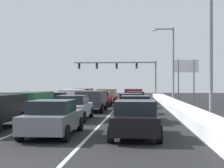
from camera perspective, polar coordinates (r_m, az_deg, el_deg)
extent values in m
plane|color=black|center=(28.34, -3.18, -4.50)|extent=(130.05, 130.05, 0.00)
cube|color=silver|center=(33.15, 0.90, -3.86)|extent=(0.14, 55.02, 0.01)
cube|color=silver|center=(33.53, -4.92, -3.82)|extent=(0.14, 55.02, 0.01)
cube|color=white|center=(33.22, 10.08, -3.33)|extent=(1.56, 55.02, 0.61)
cube|color=white|center=(34.78, -13.58, -3.24)|extent=(2.12, 55.02, 0.54)
cube|color=black|center=(14.25, 3.93, -6.28)|extent=(1.82, 4.50, 0.70)
cube|color=black|center=(14.05, 3.92, -3.89)|extent=(1.64, 2.20, 0.55)
cube|color=red|center=(12.08, 0.52, -6.82)|extent=(0.24, 0.08, 0.14)
cube|color=red|center=(12.06, 7.13, -6.83)|extent=(0.24, 0.08, 0.14)
cylinder|color=black|center=(15.86, 0.75, -6.75)|extent=(0.22, 0.66, 0.66)
cylinder|color=black|center=(15.84, 7.23, -6.75)|extent=(0.22, 0.66, 0.66)
cylinder|color=black|center=(12.79, -0.17, -8.34)|extent=(0.22, 0.66, 0.66)
cylinder|color=black|center=(12.77, 7.90, -8.35)|extent=(0.22, 0.66, 0.66)
cube|color=#1E5633|center=(20.44, 3.94, -4.42)|extent=(1.82, 4.50, 0.70)
cube|color=black|center=(20.25, 3.94, -2.74)|extent=(1.64, 2.20, 0.55)
cube|color=red|center=(18.26, 1.70, -4.55)|extent=(0.24, 0.08, 0.14)
cube|color=red|center=(18.24, 6.06, -4.55)|extent=(0.24, 0.08, 0.14)
cylinder|color=black|center=(22.04, 1.66, -4.89)|extent=(0.22, 0.66, 0.66)
cylinder|color=black|center=(22.02, 6.31, -4.89)|extent=(0.22, 0.66, 0.66)
cylinder|color=black|center=(18.95, 1.19, -5.66)|extent=(0.22, 0.66, 0.66)
cylinder|color=black|center=(18.93, 6.61, -5.67)|extent=(0.22, 0.66, 0.66)
cube|color=navy|center=(26.04, 3.18, -3.50)|extent=(1.82, 4.50, 0.70)
cube|color=black|center=(25.86, 3.17, -2.18)|extent=(1.64, 2.20, 0.55)
cube|color=red|center=(23.86, 1.40, -3.51)|extent=(0.24, 0.08, 0.14)
cube|color=red|center=(23.83, 4.73, -3.52)|extent=(0.24, 0.08, 0.14)
cylinder|color=black|center=(27.64, 1.41, -3.92)|extent=(0.22, 0.66, 0.66)
cylinder|color=black|center=(27.60, 5.11, -3.93)|extent=(0.22, 0.66, 0.66)
cylinder|color=black|center=(24.55, 1.02, -4.40)|extent=(0.22, 0.66, 0.66)
cylinder|color=black|center=(24.51, 5.19, -4.41)|extent=(0.22, 0.66, 0.66)
cube|color=silver|center=(32.66, 3.93, -2.81)|extent=(1.82, 4.50, 0.70)
cube|color=black|center=(32.49, 3.93, -1.76)|extent=(1.64, 2.20, 0.55)
cube|color=red|center=(30.47, 2.59, -2.78)|extent=(0.24, 0.08, 0.14)
cube|color=red|center=(30.46, 5.19, -2.78)|extent=(0.24, 0.08, 0.14)
cylinder|color=black|center=(34.24, 2.47, -3.19)|extent=(0.22, 0.66, 0.66)
cylinder|color=black|center=(34.23, 5.45, -3.19)|extent=(0.22, 0.66, 0.66)
cylinder|color=black|center=(31.15, 2.26, -3.50)|extent=(0.22, 0.66, 0.66)
cylinder|color=black|center=(31.13, 5.54, -3.50)|extent=(0.22, 0.66, 0.66)
cube|color=maroon|center=(39.43, 3.65, -1.75)|extent=(1.95, 4.90, 1.25)
cube|color=black|center=(37.01, 3.60, -1.43)|extent=(1.56, 0.06, 0.55)
cube|color=red|center=(37.06, 2.39, -2.01)|extent=(0.20, 0.08, 0.28)
cube|color=red|center=(37.03, 4.80, -2.01)|extent=(0.20, 0.08, 0.28)
cylinder|color=black|center=(41.18, 2.36, -2.62)|extent=(0.25, 0.74, 0.74)
cylinder|color=black|center=(41.15, 5.02, -2.62)|extent=(0.25, 0.74, 0.74)
cylinder|color=black|center=(37.78, 2.16, -2.85)|extent=(0.25, 0.74, 0.74)
cylinder|color=black|center=(37.75, 5.07, -2.85)|extent=(0.25, 0.74, 0.74)
cube|color=slate|center=(14.74, -9.81, -6.08)|extent=(1.82, 4.50, 0.70)
cube|color=black|center=(14.54, -9.96, -3.76)|extent=(1.64, 2.20, 0.55)
cube|color=red|center=(12.84, -15.27, -6.42)|extent=(0.24, 0.08, 0.14)
cube|color=red|center=(12.44, -9.23, -6.62)|extent=(0.24, 0.08, 0.14)
cylinder|color=black|center=(16.49, -11.49, -6.49)|extent=(0.22, 0.66, 0.66)
cylinder|color=black|center=(16.10, -5.34, -6.65)|extent=(0.22, 0.66, 0.66)
cylinder|color=black|center=(13.56, -15.13, -7.87)|extent=(0.22, 0.66, 0.66)
cylinder|color=black|center=(13.08, -7.69, -8.16)|extent=(0.22, 0.66, 0.66)
cube|color=#B7BABF|center=(21.14, -6.49, -4.28)|extent=(1.82, 4.50, 0.70)
cube|color=black|center=(20.95, -6.57, -2.65)|extent=(1.64, 2.20, 0.55)
cube|color=red|center=(19.14, -9.79, -4.35)|extent=(0.24, 0.08, 0.14)
cube|color=red|center=(18.84, -5.70, -4.41)|extent=(0.24, 0.08, 0.14)
cylinder|color=black|center=(22.85, -7.94, -4.72)|extent=(0.22, 0.66, 0.66)
cylinder|color=black|center=(22.54, -3.50, -4.78)|extent=(0.22, 0.66, 0.66)
cylinder|color=black|center=(19.85, -9.88, -5.41)|extent=(0.22, 0.66, 0.66)
cylinder|color=black|center=(19.48, -4.78, -5.51)|extent=(0.22, 0.66, 0.66)
cube|color=#38383D|center=(27.70, -3.35, -2.44)|extent=(1.95, 4.90, 1.25)
cube|color=black|center=(25.31, -4.09, -2.03)|extent=(1.56, 0.06, 0.55)
cube|color=red|center=(25.46, -5.83, -2.86)|extent=(0.20, 0.08, 0.28)
cube|color=red|center=(25.23, -2.34, -2.89)|extent=(0.20, 0.08, 0.28)
cylinder|color=black|center=(29.56, -4.73, -3.60)|extent=(0.25, 0.74, 0.74)
cylinder|color=black|center=(29.31, -1.04, -3.63)|extent=(0.25, 0.74, 0.74)
cylinder|color=black|center=(26.22, -5.93, -4.04)|extent=(0.25, 0.74, 0.74)
cylinder|color=black|center=(25.94, -1.77, -4.09)|extent=(0.25, 0.74, 0.74)
cube|color=maroon|center=(34.36, -1.85, -2.68)|extent=(1.82, 4.50, 0.70)
cube|color=black|center=(34.19, -1.88, -1.68)|extent=(1.64, 2.20, 0.55)
cube|color=red|center=(32.26, -3.51, -2.63)|extent=(0.24, 0.08, 0.14)
cube|color=red|center=(32.10, -1.06, -2.65)|extent=(0.24, 0.08, 0.14)
cylinder|color=black|center=(36.02, -2.99, -3.04)|extent=(0.22, 0.66, 0.66)
cylinder|color=black|center=(35.83, -0.16, -3.06)|extent=(0.22, 0.66, 0.66)
cylinder|color=black|center=(32.96, -3.69, -3.31)|extent=(0.22, 0.66, 0.66)
cylinder|color=black|center=(32.75, -0.60, -3.33)|extent=(0.22, 0.66, 0.66)
cube|color=#937F60|center=(41.14, -0.79, -1.68)|extent=(1.95, 4.90, 1.25)
cube|color=black|center=(38.73, -1.12, -1.37)|extent=(1.56, 0.06, 0.55)
cube|color=red|center=(38.84, -2.26, -1.92)|extent=(0.20, 0.08, 0.28)
cube|color=red|center=(38.69, 0.03, -1.93)|extent=(0.20, 0.08, 0.28)
cylinder|color=black|center=(42.95, -1.85, -2.52)|extent=(0.25, 0.74, 0.74)
cylinder|color=black|center=(42.78, 0.69, -2.53)|extent=(0.25, 0.74, 0.74)
cylinder|color=black|center=(39.58, -2.40, -2.72)|extent=(0.25, 0.74, 0.74)
cylinder|color=black|center=(39.39, 0.37, -2.74)|extent=(0.25, 0.74, 0.74)
cylinder|color=black|center=(18.70, -14.62, -5.61)|extent=(0.25, 0.74, 0.74)
cube|color=#1E5633|center=(23.90, -13.42, -2.80)|extent=(1.95, 4.90, 1.25)
cube|color=black|center=(21.61, -15.39, -2.35)|extent=(1.56, 0.06, 0.55)
cube|color=red|center=(21.91, -17.30, -3.30)|extent=(0.20, 0.08, 0.28)
cube|color=red|center=(21.38, -13.41, -3.38)|extent=(0.20, 0.08, 0.28)
cylinder|color=black|center=(25.85, -14.28, -4.09)|extent=(0.25, 0.74, 0.74)
cylinder|color=black|center=(25.30, -10.17, -4.18)|extent=(0.25, 0.74, 0.74)
cylinder|color=black|center=(22.66, -17.05, -4.65)|extent=(0.25, 0.74, 0.74)
cylinder|color=black|center=(22.04, -12.41, -4.78)|extent=(0.25, 0.74, 0.74)
cube|color=navy|center=(29.60, -9.55, -3.09)|extent=(1.82, 4.50, 0.70)
cube|color=black|center=(29.43, -9.62, -1.93)|extent=(1.64, 2.20, 0.55)
cube|color=red|center=(27.66, -12.05, -3.05)|extent=(0.24, 0.08, 0.14)
cube|color=red|center=(27.30, -9.27, -3.09)|extent=(0.24, 0.08, 0.14)
cylinder|color=black|center=(31.34, -10.45, -3.47)|extent=(0.22, 0.66, 0.66)
cylinder|color=black|center=(30.93, -7.25, -3.52)|extent=(0.22, 0.66, 0.66)
cylinder|color=black|center=(28.36, -12.07, -3.82)|extent=(0.22, 0.66, 0.66)
cylinder|color=black|center=(27.91, -8.55, -3.89)|extent=(0.22, 0.66, 0.66)
cube|color=silver|center=(36.40, -6.63, -1.89)|extent=(1.95, 4.90, 1.25)
cube|color=black|center=(34.03, -7.41, -1.54)|extent=(1.56, 0.06, 0.55)
cube|color=red|center=(34.22, -8.69, -2.16)|extent=(0.20, 0.08, 0.28)
cube|color=red|center=(33.90, -6.12, -2.18)|extent=(0.20, 0.08, 0.28)
cylinder|color=black|center=(38.28, -7.54, -2.81)|extent=(0.25, 0.74, 0.74)
cylinder|color=black|center=(37.93, -4.71, -2.84)|extent=(0.25, 0.74, 0.74)
cylinder|color=black|center=(34.97, -8.71, -3.06)|extent=(0.25, 0.74, 0.74)
cylinder|color=black|center=(34.58, -5.62, -3.10)|extent=(0.25, 0.74, 0.74)
cube|color=maroon|center=(43.09, -4.84, -1.61)|extent=(1.95, 4.90, 1.25)
cube|color=black|center=(40.71, -5.39, -1.31)|extent=(1.56, 0.06, 0.55)
cube|color=red|center=(40.87, -6.47, -1.83)|extent=(0.20, 0.08, 0.28)
cube|color=red|center=(40.60, -4.31, -1.85)|extent=(0.20, 0.08, 0.28)
cylinder|color=black|center=(44.95, -5.69, -2.41)|extent=(0.25, 0.74, 0.74)
cylinder|color=black|center=(44.65, -3.28, -2.43)|extent=(0.25, 0.74, 0.74)
cylinder|color=black|center=(41.61, -6.52, -2.60)|extent=(0.25, 0.74, 0.74)
cylinder|color=black|center=(41.29, -3.92, -2.62)|extent=(0.25, 0.74, 0.74)
cylinder|color=slate|center=(58.10, 7.29, 0.80)|extent=(0.28, 0.28, 6.20)
cube|color=slate|center=(58.29, 0.45, 3.60)|extent=(13.86, 0.20, 0.20)
cube|color=black|center=(58.11, 4.13, 3.04)|extent=(0.34, 0.34, 0.95)
sphere|color=#4C0A0A|center=(57.94, 4.13, 3.33)|extent=(0.22, 0.22, 0.22)
sphere|color=#593F0C|center=(57.92, 4.13, 3.05)|extent=(0.22, 0.22, 0.22)
sphere|color=green|center=(57.91, 4.13, 2.77)|extent=(0.22, 0.22, 0.22)
cube|color=black|center=(58.23, 0.78, 3.03)|extent=(0.34, 0.34, 0.95)
sphere|color=#4C0A0A|center=(58.06, 0.77, 3.32)|extent=(0.22, 0.22, 0.22)
sphere|color=#593F0C|center=(58.04, 0.77, 3.04)|extent=(0.22, 0.22, 0.22)
sphere|color=green|center=(58.03, 0.77, 2.76)|extent=(0.22, 0.22, 0.22)
cube|color=black|center=(58.55, -2.55, 3.02)|extent=(0.34, 0.34, 0.95)
sphere|color=#4C0A0A|center=(58.38, -2.57, 3.30)|extent=(0.22, 0.22, 0.22)
sphere|color=#593F0C|center=(58.36, -2.57, 3.03)|extent=(0.22, 0.22, 0.22)
sphere|color=green|center=(58.35, -2.57, 2.75)|extent=(0.22, 0.22, 0.22)
cube|color=black|center=(59.00, -5.50, 2.99)|extent=(0.34, 0.34, 0.95)
sphere|color=#4C0A0A|center=(58.84, -5.53, 3.28)|extent=(0.22, 0.22, 0.22)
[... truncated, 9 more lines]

